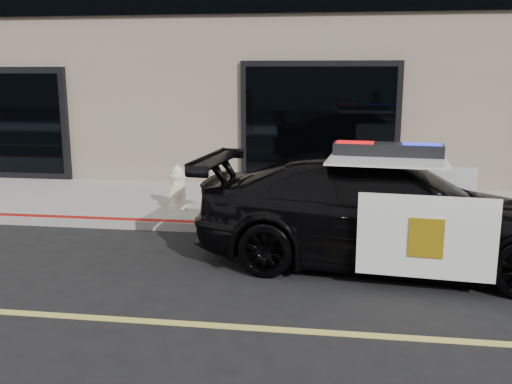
# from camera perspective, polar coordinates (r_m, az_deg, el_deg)

# --- Properties ---
(ground) EXTENTS (120.00, 120.00, 0.00)m
(ground) POSITION_cam_1_polar(r_m,az_deg,el_deg) (6.16, 13.25, -13.95)
(ground) COLOR black
(ground) RESTS_ON ground
(sidewalk_n) EXTENTS (60.00, 3.50, 0.15)m
(sidewalk_n) POSITION_cam_1_polar(r_m,az_deg,el_deg) (11.09, 11.05, -1.68)
(sidewalk_n) COLOR gray
(sidewalk_n) RESTS_ON ground
(police_car) EXTENTS (3.13, 5.63, 1.71)m
(police_car) POSITION_cam_1_polar(r_m,az_deg,el_deg) (8.08, 12.78, -1.84)
(police_car) COLOR black
(police_car) RESTS_ON ground
(fire_hydrant) EXTENTS (0.37, 0.51, 0.82)m
(fire_hydrant) POSITION_cam_1_polar(r_m,az_deg,el_deg) (10.62, -7.81, 0.36)
(fire_hydrant) COLOR #F0E4C6
(fire_hydrant) RESTS_ON sidewalk_n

